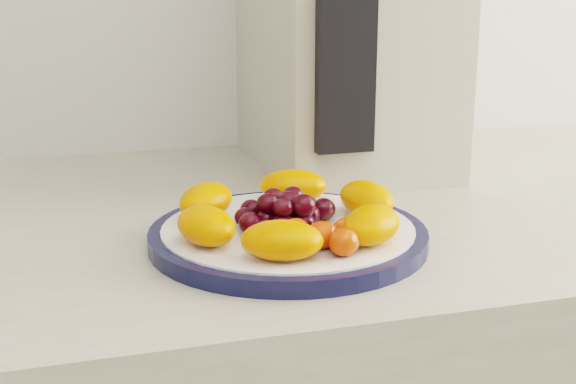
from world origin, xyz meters
name	(u,v)px	position (x,y,z in m)	size (l,w,h in m)	color
plate_rim	(288,237)	(0.10, 1.08, 0.91)	(0.25, 0.25, 0.01)	#0E1234
plate_face	(288,236)	(0.10, 1.08, 0.91)	(0.23, 0.23, 0.02)	white
appliance_body	(344,18)	(0.26, 1.36, 1.08)	(0.21, 0.29, 0.37)	#B6B19B
appliance_panel	(346,22)	(0.20, 1.21, 1.09)	(0.06, 0.02, 0.27)	black
fruit_plate	(290,213)	(0.10, 1.07, 0.93)	(0.22, 0.22, 0.03)	#FF6600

